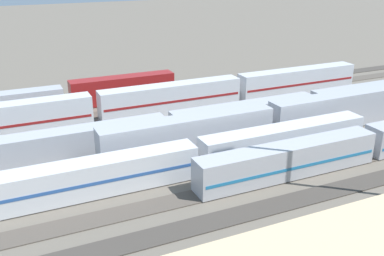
{
  "coord_description": "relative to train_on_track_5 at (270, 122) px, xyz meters",
  "views": [
    {
      "loc": [
        17.3,
        52.17,
        23.73
      ],
      "look_at": [
        -5.35,
        2.38,
        2.5
      ],
      "focal_mm": 41.56,
      "sensor_mm": 36.0,
      "label": 1
    }
  ],
  "objects": [
    {
      "name": "ground_plane",
      "position": [
        15.79,
        -5.0,
        -2.62
      ],
      "size": [
        400.0,
        400.0,
        0.0
      ],
      "primitive_type": "plane",
      "color": "#60594F"
    },
    {
      "name": "track_bed_0",
      "position": [
        15.79,
        -25.0,
        -2.56
      ],
      "size": [
        140.0,
        2.8,
        0.12
      ],
      "primitive_type": "cube",
      "color": "#3D3833",
      "rests_on": "ground_plane"
    },
    {
      "name": "track_bed_1",
      "position": [
        15.79,
        -20.0,
        -2.56
      ],
      "size": [
        140.0,
        2.8,
        0.12
      ],
      "primitive_type": "cube",
      "color": "#4C443D",
      "rests_on": "ground_plane"
    },
    {
      "name": "track_bed_2",
      "position": [
        15.79,
        -15.0,
        -2.56
      ],
      "size": [
        140.0,
        2.8,
        0.12
      ],
      "primitive_type": "cube",
      "color": "#4C443D",
      "rests_on": "ground_plane"
    },
    {
      "name": "track_bed_3",
      "position": [
        15.79,
        -10.0,
        -2.56
      ],
      "size": [
        140.0,
        2.8,
        0.12
      ],
      "primitive_type": "cube",
      "color": "#3D3833",
      "rests_on": "ground_plane"
    },
    {
      "name": "track_bed_4",
      "position": [
        15.79,
        -5.0,
        -2.56
      ],
      "size": [
        140.0,
        2.8,
        0.12
      ],
      "primitive_type": "cube",
      "color": "#3D3833",
      "rests_on": "ground_plane"
    },
    {
      "name": "track_bed_5",
      "position": [
        15.79,
        0.0,
        -2.56
      ],
      "size": [
        140.0,
        2.8,
        0.12
      ],
      "primitive_type": "cube",
      "color": "#3D3833",
      "rests_on": "ground_plane"
    },
    {
      "name": "track_bed_6",
      "position": [
        15.79,
        5.0,
        -2.56
      ],
      "size": [
        140.0,
        2.8,
        0.12
      ],
      "primitive_type": "cube",
      "color": "#4C443D",
      "rests_on": "ground_plane"
    },
    {
      "name": "track_bed_7",
      "position": [
        15.79,
        10.0,
        -2.56
      ],
      "size": [
        140.0,
        2.8,
        0.12
      ],
      "primitive_type": "cube",
      "color": "#4C443D",
      "rests_on": "ground_plane"
    },
    {
      "name": "track_bed_8",
      "position": [
        15.79,
        15.0,
        -2.56
      ],
      "size": [
        140.0,
        2.8,
        0.12
      ],
      "primitive_type": "cube",
      "color": "#3D3833",
      "rests_on": "ground_plane"
    },
    {
      "name": "train_on_track_5",
      "position": [
        0.0,
        0.0,
        0.0
      ],
      "size": [
        47.2,
        3.0,
        5.0
      ],
      "color": "#A8AAB2",
      "rests_on": "ground_plane"
    },
    {
      "name": "train_on_track_2",
      "position": [
        20.46,
        -15.0,
        -0.01
      ],
      "size": [
        95.6,
        3.06,
        5.0
      ],
      "color": "silver",
      "rests_on": "ground_plane"
    },
    {
      "name": "train_on_track_4",
      "position": [
        12.87,
        -5.0,
        -0.6
      ],
      "size": [
        95.6,
        3.0,
        3.8
      ],
      "color": "#A8AAB2",
      "rests_on": "ground_plane"
    },
    {
      "name": "train_on_track_7",
      "position": [
        -7.98,
        10.0,
        -0.64
      ],
      "size": [
        47.2,
        3.06,
        3.8
      ],
      "color": "#A8AAB2",
      "rests_on": "ground_plane"
    },
    {
      "name": "train_on_track_6",
      "position": [
        25.31,
        5.0,
        -0.62
      ],
      "size": [
        71.4,
        3.06,
        3.8
      ],
      "color": "silver",
      "rests_on": "ground_plane"
    }
  ]
}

